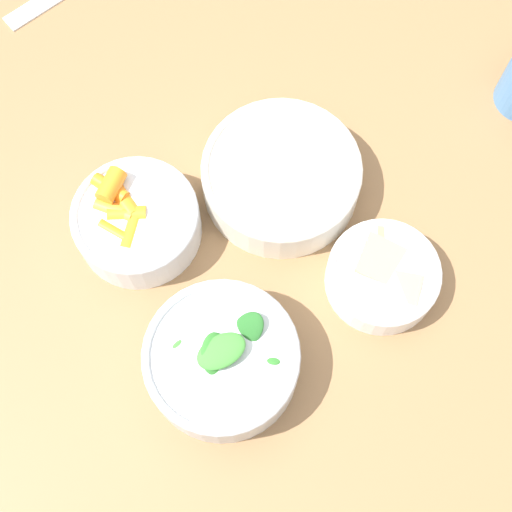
{
  "coord_description": "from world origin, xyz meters",
  "views": [
    {
      "loc": [
        -0.28,
        -0.23,
        1.58
      ],
      "look_at": [
        -0.07,
        -0.02,
        0.79
      ],
      "focal_mm": 50.0,
      "sensor_mm": 36.0,
      "label": 1
    }
  ],
  "objects_px": {
    "bowl_greens": "(222,360)",
    "bowl_beans_hotdog": "(281,178)",
    "bowl_carrots": "(136,221)",
    "bowl_cookies": "(383,275)"
  },
  "relations": [
    {
      "from": "bowl_greens",
      "to": "bowl_beans_hotdog",
      "type": "bearing_deg",
      "value": 30.11
    },
    {
      "from": "bowl_greens",
      "to": "bowl_beans_hotdog",
      "type": "height_order",
      "value": "bowl_greens"
    },
    {
      "from": "bowl_carrots",
      "to": "bowl_greens",
      "type": "height_order",
      "value": "bowl_greens"
    },
    {
      "from": "bowl_cookies",
      "to": "bowl_carrots",
      "type": "bearing_deg",
      "value": 123.86
    },
    {
      "from": "bowl_greens",
      "to": "bowl_beans_hotdog",
      "type": "distance_m",
      "value": 0.24
    },
    {
      "from": "bowl_carrots",
      "to": "bowl_beans_hotdog",
      "type": "xyz_separation_m",
      "value": [
        0.17,
        -0.08,
        -0.01
      ]
    },
    {
      "from": "bowl_carrots",
      "to": "bowl_greens",
      "type": "relative_size",
      "value": 0.88
    },
    {
      "from": "bowl_greens",
      "to": "bowl_cookies",
      "type": "height_order",
      "value": "bowl_greens"
    },
    {
      "from": "bowl_carrots",
      "to": "bowl_beans_hotdog",
      "type": "bearing_deg",
      "value": -24.31
    },
    {
      "from": "bowl_carrots",
      "to": "bowl_beans_hotdog",
      "type": "relative_size",
      "value": 0.77
    }
  ]
}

